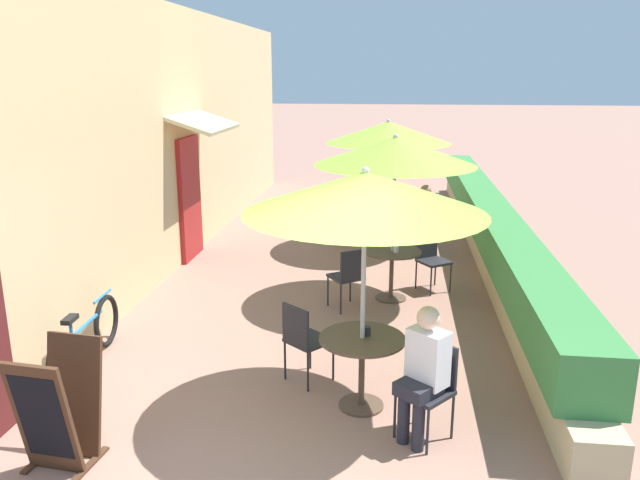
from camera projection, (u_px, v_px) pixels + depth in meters
The scene contains 20 objects.
cafe_facade_wall at pixel (189, 134), 11.02m from camera, with size 0.98×13.87×4.20m.
planter_hedge at pixel (488, 228), 10.84m from camera, with size 0.60×12.87×1.01m.
patio_table_near at pixel (362, 355), 5.96m from camera, with size 0.83×0.83×0.73m.
patio_umbrella_near at pixel (365, 193), 5.54m from camera, with size 2.21×2.21×2.36m.
cafe_chair_near_left at pixel (430, 383), 5.48m from camera, with size 0.56×0.56×0.87m.
seated_patron_near_left at pixel (423, 369), 5.37m from camera, with size 0.50×0.51×1.25m.
cafe_chair_near_right at pixel (304, 336), 6.44m from camera, with size 0.56×0.56×0.87m.
coffee_cup_near at pixel (367, 331), 5.95m from camera, with size 0.07×0.07×0.09m.
patio_table_mid at pixel (392, 263), 8.83m from camera, with size 0.83×0.83×0.73m.
patio_umbrella_mid at pixel (395, 151), 8.42m from camera, with size 2.21×2.21×2.36m.
cafe_chair_mid_left at pixel (431, 256), 9.24m from camera, with size 0.56×0.56×0.87m.
cafe_chair_mid_right at pixel (349, 274), 8.43m from camera, with size 0.56×0.56×0.87m.
coffee_cup_mid at pixel (396, 249), 8.68m from camera, with size 0.07×0.07×0.09m.
patio_table_far at pixel (386, 219), 11.43m from camera, with size 0.83×0.83×0.73m.
patio_umbrella_far at pixel (388, 132), 11.02m from camera, with size 2.21×2.21×2.36m.
cafe_chair_far_left at pixel (426, 225), 11.13m from camera, with size 0.53×0.53×0.87m.
seated_patron_far_left at pixel (424, 217), 10.99m from camera, with size 0.45×0.49×1.25m.
cafe_chair_far_right at pixel (348, 217), 11.75m from camera, with size 0.53×0.53×0.87m.
bicycle_leaning at pixel (86, 339), 6.83m from camera, with size 0.14×1.73×0.71m.
menu_board at pixel (60, 407), 5.09m from camera, with size 0.57×0.68×1.03m.
Camera 1 is at (1.12, -3.96, 3.16)m, focal length 35.00 mm.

